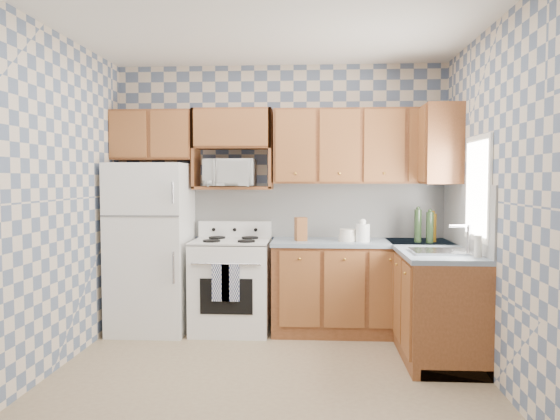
% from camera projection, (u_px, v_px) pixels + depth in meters
% --- Properties ---
extents(floor, '(3.40, 3.40, 0.00)m').
position_uv_depth(floor, '(267.00, 378.00, 4.18)').
color(floor, '#897055').
rests_on(floor, ground).
extents(back_wall, '(3.40, 0.02, 2.70)m').
position_uv_depth(back_wall, '(280.00, 196.00, 5.70)').
color(back_wall, slate).
rests_on(back_wall, ground).
extents(right_wall, '(0.02, 3.20, 2.70)m').
position_uv_depth(right_wall, '(498.00, 203.00, 4.00)').
color(right_wall, slate).
rests_on(right_wall, ground).
extents(backsplash_back, '(2.60, 0.02, 0.56)m').
position_uv_depth(backsplash_back, '(319.00, 210.00, 5.67)').
color(backsplash_back, white).
rests_on(backsplash_back, back_wall).
extents(backsplash_right, '(0.02, 1.60, 0.56)m').
position_uv_depth(backsplash_right, '(466.00, 216.00, 4.80)').
color(backsplash_right, white).
rests_on(backsplash_right, right_wall).
extents(refrigerator, '(0.75, 0.70, 1.68)m').
position_uv_depth(refrigerator, '(151.00, 247.00, 5.46)').
color(refrigerator, white).
rests_on(refrigerator, floor).
extents(stove_body, '(0.76, 0.65, 0.90)m').
position_uv_depth(stove_body, '(231.00, 287.00, 5.46)').
color(stove_body, white).
rests_on(stove_body, floor).
extents(cooktop, '(0.76, 0.65, 0.02)m').
position_uv_depth(cooktop, '(231.00, 241.00, 5.43)').
color(cooktop, silver).
rests_on(cooktop, stove_body).
extents(backguard, '(0.76, 0.08, 0.17)m').
position_uv_depth(backguard, '(235.00, 229.00, 5.70)').
color(backguard, white).
rests_on(backguard, cooktop).
extents(dish_towel_left, '(0.17, 0.02, 0.35)m').
position_uv_depth(dish_towel_left, '(221.00, 283.00, 5.11)').
color(dish_towel_left, navy).
rests_on(dish_towel_left, stove_body).
extents(dish_towel_right, '(0.17, 0.02, 0.35)m').
position_uv_depth(dish_towel_right, '(230.00, 283.00, 5.10)').
color(dish_towel_right, navy).
rests_on(dish_towel_right, stove_body).
extents(base_cabinets_back, '(1.75, 0.60, 0.88)m').
position_uv_depth(base_cabinets_back, '(361.00, 289.00, 5.40)').
color(base_cabinets_back, brown).
rests_on(base_cabinets_back, floor).
extents(base_cabinets_right, '(0.60, 1.60, 0.88)m').
position_uv_depth(base_cabinets_right, '(431.00, 301.00, 4.87)').
color(base_cabinets_right, brown).
rests_on(base_cabinets_right, floor).
extents(countertop_back, '(1.77, 0.63, 0.04)m').
position_uv_depth(countertop_back, '(362.00, 243.00, 5.37)').
color(countertop_back, slate).
rests_on(countertop_back, base_cabinets_back).
extents(countertop_right, '(0.63, 1.60, 0.04)m').
position_uv_depth(countertop_right, '(431.00, 250.00, 4.84)').
color(countertop_right, slate).
rests_on(countertop_right, base_cabinets_right).
extents(upper_cabinets_back, '(1.75, 0.33, 0.74)m').
position_uv_depth(upper_cabinets_back, '(362.00, 147.00, 5.45)').
color(upper_cabinets_back, brown).
rests_on(upper_cabinets_back, back_wall).
extents(upper_cabinets_fridge, '(0.82, 0.33, 0.50)m').
position_uv_depth(upper_cabinets_fridge, '(154.00, 136.00, 5.58)').
color(upper_cabinets_fridge, brown).
rests_on(upper_cabinets_fridge, back_wall).
extents(upper_cabinets_right, '(0.33, 0.70, 0.74)m').
position_uv_depth(upper_cabinets_right, '(438.00, 145.00, 5.22)').
color(upper_cabinets_right, brown).
rests_on(upper_cabinets_right, right_wall).
extents(microwave_shelf, '(0.80, 0.33, 0.03)m').
position_uv_depth(microwave_shelf, '(233.00, 188.00, 5.56)').
color(microwave_shelf, brown).
rests_on(microwave_shelf, back_wall).
extents(microwave, '(0.51, 0.35, 0.28)m').
position_uv_depth(microwave, '(230.00, 173.00, 5.51)').
color(microwave, white).
rests_on(microwave, microwave_shelf).
extents(sink, '(0.48, 0.40, 0.03)m').
position_uv_depth(sink, '(441.00, 252.00, 4.49)').
color(sink, '#B7B7BC').
rests_on(sink, countertop_right).
extents(window, '(0.02, 0.66, 0.86)m').
position_uv_depth(window, '(478.00, 188.00, 4.44)').
color(window, silver).
rests_on(window, right_wall).
extents(bottle_0, '(0.07, 0.07, 0.32)m').
position_uv_depth(bottle_0, '(418.00, 226.00, 5.22)').
color(bottle_0, black).
rests_on(bottle_0, countertop_back).
extents(bottle_1, '(0.07, 0.07, 0.29)m').
position_uv_depth(bottle_1, '(430.00, 228.00, 5.16)').
color(bottle_1, black).
rests_on(bottle_1, countertop_back).
extents(bottle_2, '(0.07, 0.07, 0.27)m').
position_uv_depth(bottle_2, '(433.00, 228.00, 5.25)').
color(bottle_2, '#55390B').
rests_on(bottle_2, countertop_back).
extents(knife_block, '(0.13, 0.13, 0.23)m').
position_uv_depth(knife_block, '(301.00, 229.00, 5.35)').
color(knife_block, brown).
rests_on(knife_block, countertop_back).
extents(electric_kettle, '(0.14, 0.14, 0.17)m').
position_uv_depth(electric_kettle, '(363.00, 233.00, 5.26)').
color(electric_kettle, white).
rests_on(electric_kettle, countertop_back).
extents(food_containers, '(0.18, 0.18, 0.12)m').
position_uv_depth(food_containers, '(348.00, 235.00, 5.31)').
color(food_containers, silver).
rests_on(food_containers, countertop_back).
extents(soap_bottle, '(0.06, 0.06, 0.17)m').
position_uv_depth(soap_bottle, '(478.00, 246.00, 4.21)').
color(soap_bottle, silver).
rests_on(soap_bottle, countertop_right).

